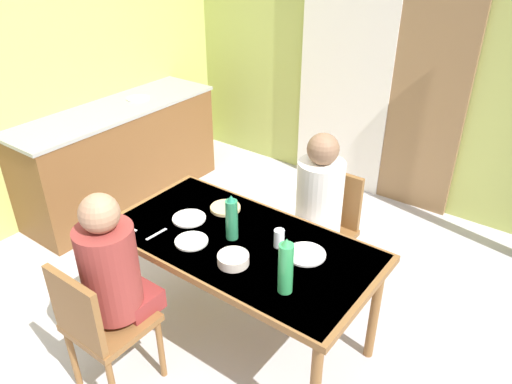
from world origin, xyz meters
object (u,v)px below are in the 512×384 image
at_px(dining_table, 241,251).
at_px(person_far_diner, 318,198).
at_px(serving_bowl_center, 233,259).
at_px(water_bottle_green_far, 286,267).
at_px(water_bottle_green_near, 232,218).
at_px(kitchen_counter, 120,154).
at_px(person_near_diner, 112,268).
at_px(chair_far_diner, 326,225).
at_px(chair_near_diner, 99,324).

distance_m(dining_table, person_far_diner, 0.65).
bearing_deg(serving_bowl_center, person_far_diner, 86.78).
bearing_deg(serving_bowl_center, water_bottle_green_far, -2.60).
xyz_separation_m(person_far_diner, water_bottle_green_far, (0.29, -0.83, 0.11)).
relative_size(dining_table, water_bottle_green_far, 5.08).
distance_m(water_bottle_green_far, serving_bowl_center, 0.36).
bearing_deg(water_bottle_green_near, serving_bowl_center, -49.50).
distance_m(kitchen_counter, dining_table, 2.11).
distance_m(person_near_diner, serving_bowl_center, 0.63).
height_order(kitchen_counter, chair_far_diner, kitchen_counter).
xyz_separation_m(dining_table, person_near_diner, (-0.35, -0.62, 0.11)).
bearing_deg(chair_far_diner, dining_table, 79.19).
bearing_deg(water_bottle_green_near, person_near_diner, -115.24).
height_order(person_near_diner, water_bottle_green_near, person_near_diner).
relative_size(chair_far_diner, water_bottle_green_near, 3.11).
bearing_deg(kitchen_counter, water_bottle_green_near, -20.92).
height_order(chair_far_diner, person_far_diner, person_far_diner).
xyz_separation_m(chair_far_diner, water_bottle_green_far, (0.29, -0.96, 0.39)).
distance_m(water_bottle_green_near, serving_bowl_center, 0.26).
bearing_deg(kitchen_counter, person_near_diner, -39.82).
bearing_deg(water_bottle_green_far, dining_table, 155.32).
height_order(chair_far_diner, water_bottle_green_near, water_bottle_green_near).
distance_m(dining_table, chair_far_diner, 0.79).
xyz_separation_m(person_far_diner, serving_bowl_center, (-0.05, -0.81, -0.01)).
xyz_separation_m(chair_near_diner, chair_far_diner, (0.49, 1.52, 0.00)).
bearing_deg(serving_bowl_center, chair_near_diner, -127.95).
relative_size(chair_far_diner, person_far_diner, 1.13).
distance_m(chair_near_diner, serving_bowl_center, 0.78).
xyz_separation_m(water_bottle_green_near, serving_bowl_center, (0.16, -0.18, -0.10)).
bearing_deg(person_far_diner, water_bottle_green_near, 72.27).
distance_m(person_near_diner, person_far_diner, 1.34).
xyz_separation_m(kitchen_counter, person_far_diner, (2.12, -0.10, 0.33)).
xyz_separation_m(person_near_diner, serving_bowl_center, (0.45, 0.44, -0.01)).
bearing_deg(person_near_diner, serving_bowl_center, 44.37).
bearing_deg(water_bottle_green_near, person_far_diner, 72.27).
xyz_separation_m(dining_table, chair_near_diner, (-0.35, -0.76, -0.17)).
distance_m(person_far_diner, water_bottle_green_far, 0.88).
height_order(chair_near_diner, water_bottle_green_far, water_bottle_green_far).
bearing_deg(person_far_diner, chair_far_diner, -90.00).
bearing_deg(dining_table, person_far_diner, 76.91).
height_order(chair_near_diner, person_far_diner, person_far_diner).
xyz_separation_m(kitchen_counter, person_near_diner, (1.62, -1.35, 0.33)).
xyz_separation_m(kitchen_counter, water_bottle_green_far, (2.41, -0.93, 0.44)).
height_order(person_near_diner, water_bottle_green_far, person_near_diner).
relative_size(person_near_diner, serving_bowl_center, 4.53).
xyz_separation_m(chair_far_diner, serving_bowl_center, (-0.05, -0.95, 0.27)).
distance_m(chair_far_diner, person_near_diner, 1.50).
bearing_deg(water_bottle_green_far, person_near_diner, -151.78).
height_order(kitchen_counter, person_near_diner, person_near_diner).
bearing_deg(kitchen_counter, person_far_diner, -2.77).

